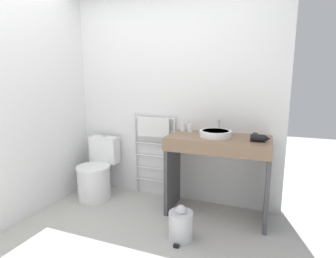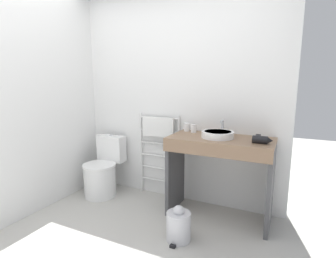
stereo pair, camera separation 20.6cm
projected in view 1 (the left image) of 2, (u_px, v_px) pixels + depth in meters
wall_back at (170, 98)px, 3.17m from camera, size 2.65×0.12×2.47m
wall_side at (36, 100)px, 2.87m from camera, size 0.12×2.21×2.47m
toilet at (97, 174)px, 3.27m from camera, size 0.41×0.53×0.74m
towel_radiator at (154, 138)px, 3.22m from camera, size 0.55×0.06×1.04m
vanity_counter at (217, 162)px, 2.74m from camera, size 1.05×0.53×0.87m
sink_basin at (215, 133)px, 2.70m from camera, size 0.33×0.33×0.07m
faucet at (219, 125)px, 2.86m from camera, size 0.02×0.10×0.16m
cup_near_wall at (183, 127)px, 3.02m from camera, size 0.06×0.06×0.09m
cup_near_edge at (190, 128)px, 2.95m from camera, size 0.06×0.06×0.09m
hair_dryer at (259, 138)px, 2.50m from camera, size 0.18×0.18×0.07m
trash_bin at (181, 225)px, 2.39m from camera, size 0.22×0.26×0.34m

